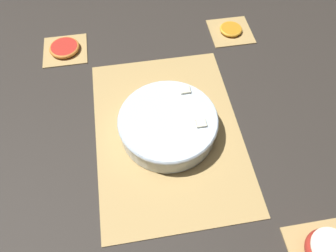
{
  "coord_description": "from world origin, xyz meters",
  "views": [
    {
      "loc": [
        0.44,
        -0.07,
        0.7
      ],
      "look_at": [
        0.0,
        0.0,
        0.03
      ],
      "focal_mm": 35.0,
      "sensor_mm": 36.0,
      "label": 1
    }
  ],
  "objects": [
    {
      "name": "apple_half",
      "position": [
        0.34,
        0.26,
        0.03
      ],
      "size": [
        0.09,
        0.09,
        0.05
      ],
      "color": "#B72D23",
      "rests_on": "coaster_mat_far_right"
    },
    {
      "name": "orange_slice_whole",
      "position": [
        -0.34,
        0.26,
        0.01
      ],
      "size": [
        0.07,
        0.07,
        0.01
      ],
      "color": "orange",
      "rests_on": "coaster_mat_far_left"
    },
    {
      "name": "fruit_salad_bowl",
      "position": [
        -0.0,
        0.0,
        0.04
      ],
      "size": [
        0.24,
        0.24,
        0.06
      ],
      "color": "silver",
      "rests_on": "bamboo_mat_center"
    },
    {
      "name": "ground_plane",
      "position": [
        0.0,
        0.0,
        0.0
      ],
      "size": [
        6.0,
        6.0,
        0.0
      ],
      "primitive_type": "plane",
      "color": "#2D2823"
    },
    {
      "name": "grapefruit_slice",
      "position": [
        -0.34,
        -0.26,
        0.01
      ],
      "size": [
        0.09,
        0.09,
        0.01
      ],
      "color": "red",
      "rests_on": "coaster_mat_near_left"
    },
    {
      "name": "bamboo_mat_center",
      "position": [
        0.0,
        0.0,
        0.0
      ],
      "size": [
        0.51,
        0.36,
        0.01
      ],
      "color": "tan",
      "rests_on": "ground_plane"
    },
    {
      "name": "coaster_mat_far_left",
      "position": [
        -0.34,
        0.26,
        0.0
      ],
      "size": [
        0.13,
        0.13,
        0.01
      ],
      "color": "tan",
      "rests_on": "ground_plane"
    },
    {
      "name": "coaster_mat_near_left",
      "position": [
        -0.34,
        -0.26,
        0.0
      ],
      "size": [
        0.13,
        0.13,
        0.01
      ],
      "color": "tan",
      "rests_on": "ground_plane"
    }
  ]
}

